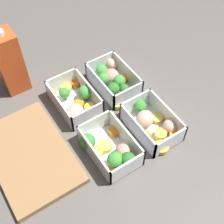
{
  "coord_description": "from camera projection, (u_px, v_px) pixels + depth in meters",
  "views": [
    {
      "loc": [
        -0.43,
        0.28,
        0.69
      ],
      "look_at": [
        0.0,
        0.0,
        0.02
      ],
      "focal_mm": 50.0,
      "sensor_mm": 36.0,
      "label": 1
    }
  ],
  "objects": [
    {
      "name": "ground_plane",
      "position": [
        112.0,
        117.0,
        0.86
      ],
      "size": [
        4.0,
        4.0,
        0.0
      ],
      "primitive_type": "plane",
      "color": "#56514C"
    },
    {
      "name": "container_near_left",
      "position": [
        152.0,
        123.0,
        0.82
      ],
      "size": [
        0.17,
        0.11,
        0.06
      ],
      "color": "white",
      "rests_on": "ground_plane"
    },
    {
      "name": "container_far_right",
      "position": [
        76.0,
        101.0,
        0.86
      ],
      "size": [
        0.17,
        0.11,
        0.06
      ],
      "color": "white",
      "rests_on": "ground_plane"
    },
    {
      "name": "container_near_right",
      "position": [
        113.0,
        80.0,
        0.91
      ],
      "size": [
        0.18,
        0.12,
        0.06
      ],
      "color": "white",
      "rests_on": "ground_plane"
    },
    {
      "name": "juice_carton",
      "position": [
        9.0,
        62.0,
        0.86
      ],
      "size": [
        0.07,
        0.07,
        0.2
      ],
      "color": "#D14C1E",
      "rests_on": "ground_plane"
    },
    {
      "name": "cutting_board",
      "position": [
        30.0,
        155.0,
        0.78
      ],
      "size": [
        0.28,
        0.18,
        0.02
      ],
      "color": "olive",
      "rests_on": "ground_plane"
    },
    {
      "name": "container_far_left",
      "position": [
        111.0,
        150.0,
        0.77
      ],
      "size": [
        0.15,
        0.12,
        0.06
      ],
      "color": "white",
      "rests_on": "ground_plane"
    }
  ]
}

